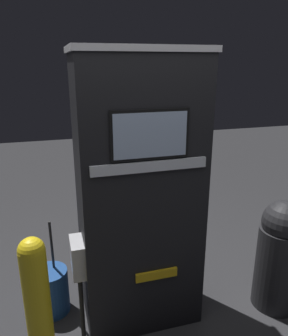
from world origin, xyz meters
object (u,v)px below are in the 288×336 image
object	(u,v)px
safety_bollard	(40,321)
squeegee_bucket	(50,291)
trash_bin	(280,254)
gas_pump	(139,195)

from	to	relation	value
safety_bollard	squeegee_bucket	bearing A→B (deg)	86.91
safety_bollard	squeegee_bucket	distance (m)	0.87
safety_bollard	squeegee_bucket	size ratio (longest dim) A/B	1.32
squeegee_bucket	trash_bin	bearing A→B (deg)	-13.95
safety_bollard	gas_pump	bearing A→B (deg)	37.40
trash_bin	squeegee_bucket	distance (m)	1.91
gas_pump	safety_bollard	distance (m)	1.03
trash_bin	gas_pump	bearing A→B (deg)	167.90
safety_bollard	trash_bin	size ratio (longest dim) A/B	1.18
safety_bollard	trash_bin	world-z (taller)	safety_bollard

